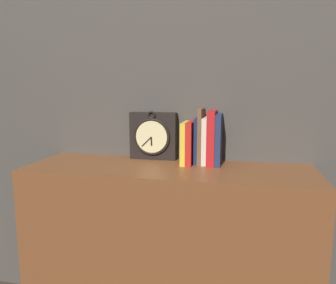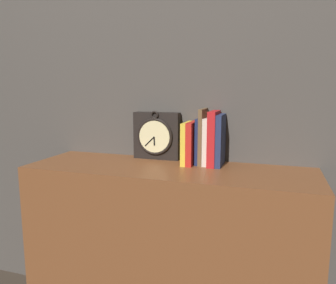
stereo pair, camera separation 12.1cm
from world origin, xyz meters
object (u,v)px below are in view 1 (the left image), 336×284
object	(u,v)px
clock	(153,136)
book_slot0_yellow	(185,143)
book_slot3_brown	(201,136)
book_slot6_navy	(219,139)
book_slot5_red	(212,138)
book_slot4_cream	(205,141)
book_slot1_red	(191,143)
book_slot2_navy	(197,141)

from	to	relation	value
clock	book_slot0_yellow	world-z (taller)	clock
book_slot3_brown	book_slot6_navy	bearing A→B (deg)	-3.94
book_slot5_red	book_slot6_navy	distance (m)	0.03
book_slot0_yellow	book_slot4_cream	xyz separation A→B (m)	(0.09, 0.01, 0.01)
clock	book_slot1_red	bearing A→B (deg)	-14.00
book_slot1_red	book_slot5_red	xyz separation A→B (m)	(0.09, 0.00, 0.02)
book_slot0_yellow	book_slot5_red	world-z (taller)	book_slot5_red
clock	book_slot1_red	distance (m)	0.19
book_slot1_red	book_slot3_brown	bearing A→B (deg)	14.77
book_slot2_navy	book_slot5_red	size ratio (longest dim) A/B	0.86
book_slot0_yellow	book_slot1_red	xyz separation A→B (m)	(0.02, 0.00, 0.00)
book_slot0_yellow	book_slot6_navy	xyz separation A→B (m)	(0.15, 0.01, 0.02)
book_slot0_yellow	book_slot6_navy	bearing A→B (deg)	2.49
book_slot0_yellow	book_slot5_red	distance (m)	0.12
clock	book_slot6_navy	size ratio (longest dim) A/B	1.04
clock	book_slot4_cream	world-z (taller)	clock
clock	book_slot2_navy	world-z (taller)	clock
book_slot5_red	book_slot3_brown	bearing A→B (deg)	170.88
book_slot0_yellow	book_slot4_cream	size ratio (longest dim) A/B	0.90
clock	book_slot3_brown	bearing A→B (deg)	-8.62
book_slot1_red	clock	bearing A→B (deg)	166.00
book_slot2_navy	book_slot6_navy	world-z (taller)	book_slot6_navy
book_slot0_yellow	book_slot5_red	xyz separation A→B (m)	(0.12, 0.00, 0.03)
clock	book_slot1_red	size ratio (longest dim) A/B	1.23
book_slot1_red	book_slot2_navy	size ratio (longest dim) A/B	0.93
book_slot0_yellow	book_slot2_navy	world-z (taller)	book_slot2_navy
book_slot0_yellow	book_slot3_brown	world-z (taller)	book_slot3_brown
clock	book_slot1_red	xyz separation A→B (m)	(0.18, -0.05, -0.02)
clock	book_slot6_navy	world-z (taller)	clock
book_slot4_cream	book_slot5_red	bearing A→B (deg)	-17.21
book_slot4_cream	book_slot6_navy	distance (m)	0.06
book_slot3_brown	book_slot5_red	distance (m)	0.05
clock	book_slot4_cream	size ratio (longest dim) A/B	1.12
book_slot0_yellow	book_slot2_navy	distance (m)	0.05
book_slot1_red	book_slot0_yellow	bearing A→B (deg)	-179.24
book_slot1_red	book_slot3_brown	size ratio (longest dim) A/B	0.77
book_slot4_cream	book_slot6_navy	size ratio (longest dim) A/B	0.92
book_slot5_red	book_slot4_cream	bearing A→B (deg)	162.79
book_slot0_yellow	book_slot4_cream	distance (m)	0.09
book_slot0_yellow	book_slot6_navy	distance (m)	0.15
book_slot3_brown	book_slot0_yellow	bearing A→B (deg)	-170.12
book_slot0_yellow	book_slot1_red	bearing A→B (deg)	0.76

